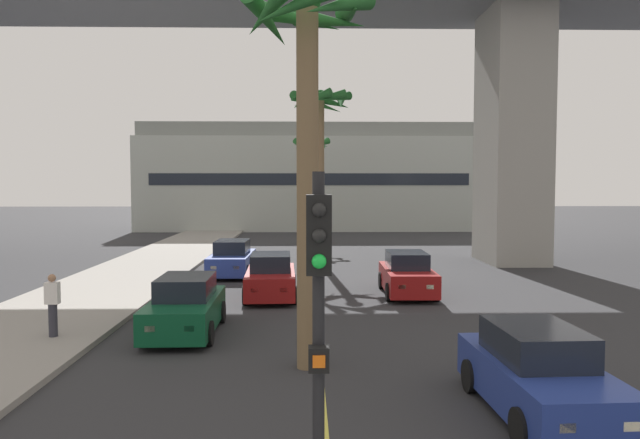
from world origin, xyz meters
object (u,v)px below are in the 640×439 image
car_queue_front (232,259)px  pedestrian_near_crosswalk (53,304)px  car_queue_third (185,307)px  traffic_light_median_near (319,326)px  palm_tree_near_median (321,121)px  palm_tree_mid_median (311,161)px  palm_tree_far_median (308,83)px  car_queue_fourth (271,278)px  car_queue_second (538,375)px  car_queue_fifth (407,275)px

car_queue_front → pedestrian_near_crosswalk: size_ratio=2.55×
car_queue_third → traffic_light_median_near: bearing=-72.1°
car_queue_third → pedestrian_near_crosswalk: 3.35m
palm_tree_near_median → car_queue_third: bearing=-105.4°
traffic_light_median_near → palm_tree_mid_median: bearing=89.6°
palm_tree_far_median → car_queue_fourth: bearing=99.0°
pedestrian_near_crosswalk → palm_tree_far_median: bearing=-19.2°
traffic_light_median_near → car_queue_second: bearing=49.2°
palm_tree_near_median → car_queue_second: bearing=-80.8°
car_queue_front → car_queue_second: same height
car_queue_front → palm_tree_near_median: (4.05, 4.22, 6.56)m
car_queue_fifth → pedestrian_near_crosswalk: 12.13m
car_queue_front → car_queue_second: size_ratio=0.99×
palm_tree_near_median → palm_tree_mid_median: bearing=92.3°
car_queue_third → car_queue_fourth: 5.56m
palm_tree_mid_median → palm_tree_far_median: bearing=-90.7°
pedestrian_near_crosswalk → car_queue_third: bearing=14.6°
car_queue_fifth → traffic_light_median_near: traffic_light_median_near is taller
car_queue_third → palm_tree_near_median: palm_tree_near_median is taller
car_queue_front → palm_tree_mid_median: bearing=75.1°
traffic_light_median_near → palm_tree_near_median: (0.62, 25.27, 4.56)m
pedestrian_near_crosswalk → car_queue_fifth: bearing=32.4°
car_queue_second → car_queue_fifth: size_ratio=1.01×
traffic_light_median_near → pedestrian_near_crosswalk: 11.91m
palm_tree_mid_median → pedestrian_near_crosswalk: (-6.87, -25.09, -4.59)m
car_queue_front → car_queue_fifth: same height
car_queue_fifth → palm_tree_mid_median: 19.50m
car_queue_fifth → car_queue_fourth: bearing=-174.5°
pedestrian_near_crosswalk → palm_tree_mid_median: bearing=74.7°
car_queue_second → pedestrian_near_crosswalk: (-10.60, 5.15, 0.28)m
car_queue_fourth → car_queue_fifth: 5.02m
palm_tree_far_median → palm_tree_mid_median: bearing=89.3°
car_queue_third → palm_tree_mid_median: bearing=81.5°
car_queue_front → car_queue_second: (7.39, -16.46, 0.00)m
car_queue_fifth → traffic_light_median_near: 16.76m
car_queue_fourth → car_queue_fifth: bearing=5.5°
palm_tree_near_median → palm_tree_mid_median: palm_tree_near_median is taller
palm_tree_mid_median → pedestrian_near_crosswalk: 26.42m
palm_tree_mid_median → pedestrian_near_crosswalk: palm_tree_mid_median is taller
car_queue_third → palm_tree_far_median: (3.33, -3.13, 5.53)m
car_queue_fifth → palm_tree_mid_median: (-3.37, 18.58, 4.86)m
palm_tree_mid_median → palm_tree_near_median: bearing=-87.7°
pedestrian_near_crosswalk → car_queue_second: bearing=-25.9°
car_queue_third → traffic_light_median_near: traffic_light_median_near is taller
car_queue_fourth → palm_tree_mid_median: (1.63, 19.07, 4.86)m
car_queue_third → car_queue_fourth: (2.02, 5.18, 0.00)m
traffic_light_median_near → pedestrian_near_crosswalk: size_ratio=2.59×
car_queue_fourth → palm_tree_far_median: size_ratio=0.50×
palm_tree_mid_median → palm_tree_far_median: palm_tree_far_median is taller
car_queue_second → palm_tree_mid_median: bearing=97.0°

